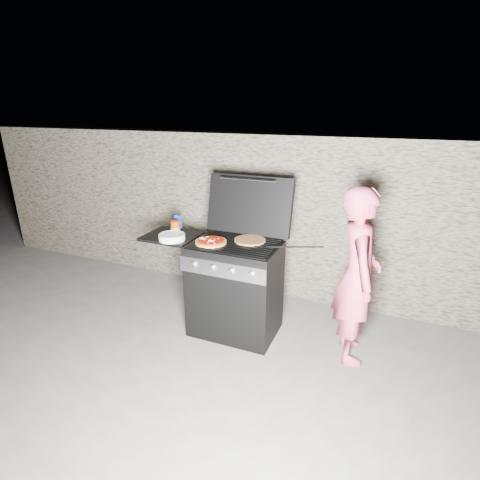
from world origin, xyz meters
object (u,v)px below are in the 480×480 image
at_px(gas_grill, 211,284).
at_px(pizza_topped, 211,241).
at_px(sauce_jar, 175,228).
at_px(person, 357,276).

relative_size(gas_grill, pizza_topped, 4.71).
distance_m(gas_grill, sauce_jar, 0.65).
relative_size(sauce_jar, person, 0.09).
xyz_separation_m(gas_grill, person, (1.33, 0.05, 0.30)).
distance_m(gas_grill, pizza_topped, 0.48).
bearing_deg(gas_grill, sauce_jar, 175.60).
xyz_separation_m(sauce_jar, person, (1.72, 0.02, -0.21)).
height_order(pizza_topped, sauce_jar, sauce_jar).
bearing_deg(sauce_jar, gas_grill, -4.40).
bearing_deg(person, sauce_jar, 75.96).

